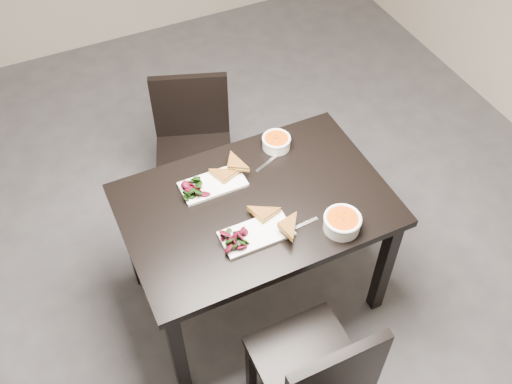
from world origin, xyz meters
The scene contains 14 objects.
ground centered at (0.00, 0.00, 0.00)m, with size 5.00×5.00×0.00m, color #47474C.
table centered at (0.29, -0.16, 0.65)m, with size 1.20×0.80×0.75m.
chair_near centered at (0.22, -0.89, 0.48)m, with size 0.42×0.42×0.85m.
chair_far centered at (0.26, 0.60, 0.48)m, with size 0.54×0.54×0.85m.
plate_near centered at (0.21, -0.33, 0.76)m, with size 0.31×0.15×0.02m, color white.
sandwich_near centered at (0.28, -0.31, 0.79)m, with size 0.15×0.12×0.05m, color #A56922, non-canonical shape.
salad_near centered at (0.11, -0.33, 0.79)m, with size 0.10×0.09×0.04m, color black, non-canonical shape.
soup_bowl_near centered at (0.56, -0.45, 0.79)m, with size 0.17×0.17×0.07m.
cutlery_near centered at (0.40, -0.37, 0.75)m, with size 0.18×0.02×0.00m, color silver.
plate_far centered at (0.15, 0.02, 0.76)m, with size 0.30×0.15×0.01m, color white.
sandwich_far centered at (0.22, 0.00, 0.79)m, with size 0.15×0.11×0.05m, color #A56922, non-canonical shape.
salad_far centered at (0.05, 0.02, 0.79)m, with size 0.09×0.08×0.04m, color black, non-canonical shape.
soup_bowl_far centered at (0.53, 0.12, 0.79)m, with size 0.14×0.14×0.06m.
cutlery_far centered at (0.45, 0.04, 0.75)m, with size 0.18×0.02×0.00m, color silver.
Camera 1 is at (-0.44, -1.70, 2.75)m, focal length 40.90 mm.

